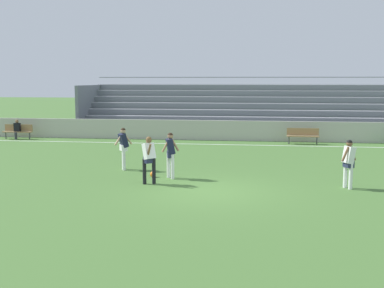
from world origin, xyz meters
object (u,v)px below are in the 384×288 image
spectator_seated (17,128)px  soccer_ball (153,174)px  player_white_dropping_back (149,156)px  bleacher_stand (285,109)px  bench_far_left (303,134)px  player_dark_wide_right (170,151)px  player_white_challenging (349,160)px  bench_far_right (18,130)px  player_dark_deep_cover (123,145)px

spectator_seated → soccer_ball: bearing=-43.3°
player_white_dropping_back → soccer_ball: 1.48m
bleacher_stand → player_white_dropping_back: bleacher_stand is taller
bench_far_left → player_dark_wide_right: size_ratio=1.05×
spectator_seated → player_white_challenging: 20.93m
bench_far_left → bench_far_right: bearing=180.0°
soccer_ball → player_dark_wide_right: bearing=-9.6°
soccer_ball → spectator_seated: bearing=136.7°
spectator_seated → bleacher_stand: bearing=15.1°
bleacher_stand → bench_far_left: (0.81, -4.32, -1.18)m
spectator_seated → player_white_dropping_back: size_ratio=0.72×
spectator_seated → player_white_challenging: (17.71, -11.16, 0.28)m
bleacher_stand → player_white_challenging: bleacher_stand is taller
bleacher_stand → soccer_ball: bearing=-111.2°
player_white_dropping_back → soccer_ball: player_white_dropping_back is taller
bench_far_right → player_white_dropping_back: player_white_dropping_back is taller
bleacher_stand → player_dark_wide_right: bleacher_stand is taller
player_dark_wide_right → soccer_ball: player_dark_wide_right is taller
bench_far_left → soccer_ball: (-6.47, -10.30, -0.44)m
bench_far_right → spectator_seated: (0.00, -0.12, 0.16)m
bench_far_left → player_white_challenging: (0.44, -11.27, 0.44)m
spectator_seated → player_dark_deep_cover: size_ratio=0.71×
player_white_dropping_back → soccer_ball: (-0.13, 1.17, -0.89)m
bench_far_left → player_dark_deep_cover: player_dark_deep_cover is taller
bench_far_right → soccer_ball: 14.93m
spectator_seated → player_white_challenging: size_ratio=0.73×
player_white_dropping_back → player_dark_deep_cover: bearing=123.3°
bench_far_left → player_dark_deep_cover: bearing=-131.6°
player_dark_deep_cover → player_dark_wide_right: bearing=-33.0°
player_white_challenging → player_dark_deep_cover: 8.71m
player_dark_wide_right → player_white_dropping_back: bearing=-118.4°
spectator_seated → player_dark_wide_right: bearing=-41.9°
bench_far_right → spectator_seated: bearing=-90.0°
bleacher_stand → player_white_challenging: size_ratio=16.27×
bench_far_left → bench_far_right: 17.28m
spectator_seated → player_dark_wide_right: player_dark_wide_right is taller
player_white_challenging → player_dark_deep_cover: (-8.41, 2.28, 0.04)m
player_white_challenging → bench_far_right: bearing=147.5°
player_white_dropping_back → player_dark_deep_cover: (-1.63, 2.48, 0.03)m
player_white_dropping_back → player_white_challenging: bearing=1.7°
spectator_seated → player_dark_wide_right: size_ratio=0.71×
player_white_challenging → soccer_ball: player_white_challenging is taller
player_white_dropping_back → spectator_seated: bearing=133.9°
player_dark_wide_right → player_dark_deep_cover: (-2.20, 1.43, 0.00)m
bench_far_left → soccer_ball: size_ratio=8.18×
bench_far_left → player_dark_deep_cover: (-7.97, -8.99, 0.48)m
bench_far_left → spectator_seated: bearing=-179.6°
spectator_seated → player_white_dropping_back: (10.93, -11.36, 0.30)m
bench_far_left → player_dark_wide_right: player_dark_wide_right is taller
bleacher_stand → player_white_challenging: (1.24, -15.59, -0.75)m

